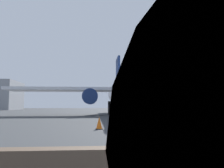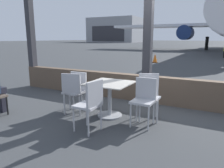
{
  "view_description": "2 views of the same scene",
  "coord_description": "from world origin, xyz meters",
  "px_view_note": "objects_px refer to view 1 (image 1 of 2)",
  "views": [
    {
      "loc": [
        -2.65,
        -2.6,
        1.15
      ],
      "look_at": [
        -1.09,
        17.17,
        3.12
      ],
      "focal_mm": 36.16,
      "sensor_mm": 36.0,
      "label": 1
    },
    {
      "loc": [
        1.69,
        -5.18,
        1.63
      ],
      "look_at": [
        -0.49,
        -0.98,
        0.6
      ],
      "focal_mm": 34.15,
      "sensor_mm": 36.0,
      "label": 2
    }
  ],
  "objects_px": {
    "airplane": "(129,87)",
    "traffic_cone": "(99,123)",
    "fuel_storage_tank": "(167,102)",
    "ground_crew_worker": "(192,112)"
  },
  "relations": [
    {
      "from": "airplane",
      "to": "ground_crew_worker",
      "type": "distance_m",
      "value": 18.98
    },
    {
      "from": "airplane",
      "to": "fuel_storage_tank",
      "type": "relative_size",
      "value": 3.22
    },
    {
      "from": "ground_crew_worker",
      "to": "fuel_storage_tank",
      "type": "xyz_separation_m",
      "value": [
        23.72,
        75.28,
        1.79
      ]
    },
    {
      "from": "ground_crew_worker",
      "to": "fuel_storage_tank",
      "type": "bearing_deg",
      "value": 72.51
    },
    {
      "from": "airplane",
      "to": "traffic_cone",
      "type": "height_order",
      "value": "airplane"
    },
    {
      "from": "ground_crew_worker",
      "to": "fuel_storage_tank",
      "type": "distance_m",
      "value": 78.95
    },
    {
      "from": "airplane",
      "to": "traffic_cone",
      "type": "relative_size",
      "value": 49.97
    },
    {
      "from": "traffic_cone",
      "to": "fuel_storage_tank",
      "type": "xyz_separation_m",
      "value": [
        28.05,
        74.08,
        2.39
      ]
    },
    {
      "from": "airplane",
      "to": "ground_crew_worker",
      "type": "xyz_separation_m",
      "value": [
        0.09,
        -18.78,
        -2.73
      ]
    },
    {
      "from": "ground_crew_worker",
      "to": "fuel_storage_tank",
      "type": "relative_size",
      "value": 0.18
    }
  ]
}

